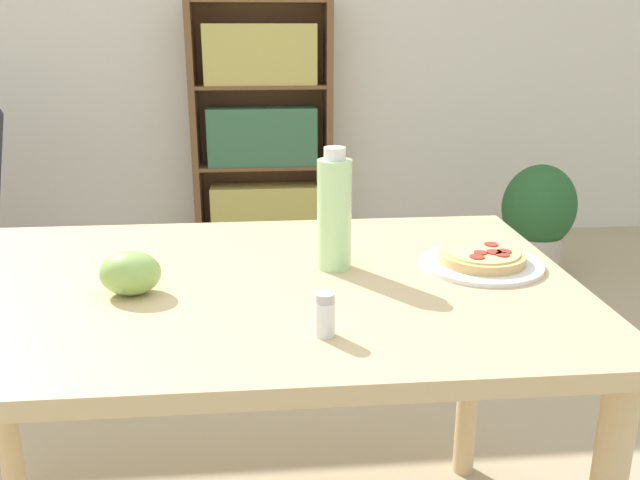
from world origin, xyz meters
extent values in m
cube|color=silver|center=(0.00, 2.62, 1.30)|extent=(8.00, 0.05, 2.60)
cube|color=#D1B27F|center=(0.15, -0.11, 0.74)|extent=(1.39, 0.85, 0.03)
cylinder|color=#D1B27F|center=(0.78, 0.26, 0.36)|extent=(0.06, 0.06, 0.73)
cylinder|color=white|center=(0.68, -0.07, 0.77)|extent=(0.26, 0.26, 0.01)
cylinder|color=#DBB26B|center=(0.68, -0.07, 0.78)|extent=(0.18, 0.18, 0.02)
cylinder|color=#EACC7A|center=(0.68, -0.07, 0.79)|extent=(0.16, 0.16, 0.00)
cylinder|color=#A83328|center=(0.71, -0.03, 0.80)|extent=(0.03, 0.03, 0.00)
cylinder|color=#A83328|center=(0.67, -0.08, 0.80)|extent=(0.03, 0.03, 0.00)
cylinder|color=#A83328|center=(0.70, -0.08, 0.80)|extent=(0.03, 0.03, 0.00)
cylinder|color=#A83328|center=(0.71, -0.10, 0.80)|extent=(0.03, 0.03, 0.00)
cylinder|color=#A83328|center=(0.72, -0.08, 0.80)|extent=(0.03, 0.03, 0.00)
cylinder|color=#A83328|center=(0.65, -0.11, 0.80)|extent=(0.03, 0.03, 0.00)
ellipsoid|color=#93BC5B|center=(-0.04, -0.16, 0.80)|extent=(0.12, 0.09, 0.08)
sphere|color=#93BC5B|center=(-0.02, -0.11, 0.81)|extent=(0.02, 0.02, 0.02)
sphere|color=#93BC5B|center=(-0.06, -0.15, 0.80)|extent=(0.03, 0.03, 0.03)
sphere|color=#93BC5B|center=(-0.05, -0.19, 0.79)|extent=(0.02, 0.02, 0.02)
sphere|color=#93BC5B|center=(-0.07, -0.18, 0.80)|extent=(0.02, 0.02, 0.02)
sphere|color=#93BC5B|center=(-0.01, -0.17, 0.79)|extent=(0.02, 0.02, 0.02)
sphere|color=#93BC5B|center=(-0.02, -0.14, 0.81)|extent=(0.03, 0.03, 0.03)
sphere|color=#93BC5B|center=(-0.01, -0.14, 0.80)|extent=(0.03, 0.03, 0.03)
cylinder|color=#B7EAA3|center=(0.36, -0.05, 0.88)|extent=(0.07, 0.07, 0.23)
cylinder|color=white|center=(0.36, -0.05, 1.01)|extent=(0.04, 0.04, 0.03)
cylinder|color=white|center=(0.31, -0.37, 0.79)|extent=(0.03, 0.03, 0.06)
cylinder|color=#B7B7BC|center=(0.31, -0.37, 0.83)|extent=(0.03, 0.03, 0.02)
cube|color=brown|center=(-0.14, 2.48, 0.69)|extent=(0.04, 0.25, 1.39)
cube|color=brown|center=(0.61, 2.48, 0.69)|extent=(0.04, 0.25, 1.39)
cube|color=brown|center=(0.23, 2.59, 0.69)|extent=(0.79, 0.01, 1.39)
cube|color=brown|center=(0.23, 2.48, 0.02)|extent=(0.72, 0.24, 0.02)
cube|color=#CCBC5B|center=(0.23, 2.46, 0.19)|extent=(0.61, 0.17, 0.32)
cube|color=brown|center=(0.23, 2.48, 0.47)|extent=(0.72, 0.24, 0.02)
cube|color=#3D704C|center=(0.23, 2.46, 0.64)|extent=(0.61, 0.17, 0.32)
cube|color=brown|center=(0.23, 2.48, 0.92)|extent=(0.72, 0.24, 0.02)
cube|color=#CCBC5B|center=(0.23, 2.46, 1.09)|extent=(0.61, 0.17, 0.32)
cube|color=brown|center=(0.23, 2.48, 1.37)|extent=(0.72, 0.24, 0.02)
cylinder|color=#BCB2A3|center=(1.58, 1.74, 0.12)|extent=(0.25, 0.25, 0.24)
ellipsoid|color=#285B2D|center=(1.58, 1.74, 0.39)|extent=(0.37, 0.31, 0.42)
camera|label=1|loc=(0.21, -1.39, 1.26)|focal=38.00mm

